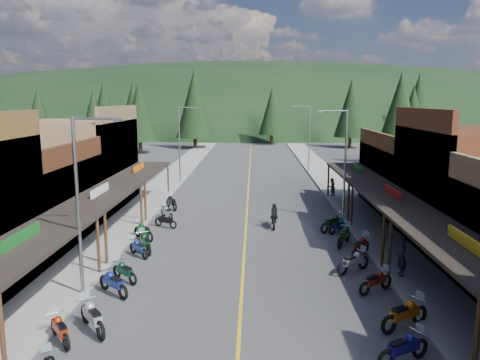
# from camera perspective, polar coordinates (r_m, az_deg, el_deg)

# --- Properties ---
(ground) EXTENTS (220.00, 220.00, 0.00)m
(ground) POSITION_cam_1_polar(r_m,az_deg,el_deg) (26.98, 0.51, -9.01)
(ground) COLOR #38383A
(ground) RESTS_ON ground
(centerline) EXTENTS (0.15, 90.00, 0.01)m
(centerline) POSITION_cam_1_polar(r_m,az_deg,el_deg) (46.36, 1.02, -1.01)
(centerline) COLOR gold
(centerline) RESTS_ON ground
(sidewalk_west) EXTENTS (3.40, 94.00, 0.15)m
(sidewalk_west) POSITION_cam_1_polar(r_m,az_deg,el_deg) (47.25, -9.59, -0.85)
(sidewalk_west) COLOR gray
(sidewalk_west) RESTS_ON ground
(sidewalk_east) EXTENTS (3.40, 94.00, 0.15)m
(sidewalk_east) POSITION_cam_1_polar(r_m,az_deg,el_deg) (47.06, 11.68, -0.96)
(sidewalk_east) COLOR gray
(sidewalk_east) RESTS_ON ground
(shop_west_2) EXTENTS (10.90, 9.00, 6.20)m
(shop_west_2) POSITION_cam_1_polar(r_m,az_deg,el_deg) (31.35, -25.45, -2.50)
(shop_west_2) COLOR #3F2111
(shop_west_2) RESTS_ON ground
(shop_west_3) EXTENTS (10.90, 10.20, 8.20)m
(shop_west_3) POSITION_cam_1_polar(r_m,az_deg,el_deg) (39.85, -19.37, 1.78)
(shop_west_3) COLOR brown
(shop_west_3) RESTS_ON ground
(shop_east_2) EXTENTS (10.90, 9.00, 8.20)m
(shop_east_2) POSITION_cam_1_polar(r_m,az_deg,el_deg) (30.73, 27.24, -1.00)
(shop_east_2) COLOR #562B19
(shop_east_2) RESTS_ON ground
(shop_east_3) EXTENTS (10.90, 10.20, 6.20)m
(shop_east_3) POSITION_cam_1_polar(r_m,az_deg,el_deg) (39.62, 21.19, 0.18)
(shop_east_3) COLOR #4C2D16
(shop_east_3) RESTS_ON ground
(streetlight_0) EXTENTS (2.16, 0.18, 8.00)m
(streetlight_0) POSITION_cam_1_polar(r_m,az_deg,el_deg) (21.33, -18.85, -2.18)
(streetlight_0) COLOR gray
(streetlight_0) RESTS_ON ground
(streetlight_1) EXTENTS (2.16, 0.18, 8.00)m
(streetlight_1) POSITION_cam_1_polar(r_m,az_deg,el_deg) (48.30, -7.24, 4.69)
(streetlight_1) COLOR gray
(streetlight_1) RESTS_ON ground
(streetlight_2) EXTENTS (2.16, 0.18, 8.00)m
(streetlight_2) POSITION_cam_1_polar(r_m,az_deg,el_deg) (34.40, 12.47, 2.50)
(streetlight_2) COLOR gray
(streetlight_2) RESTS_ON ground
(streetlight_3) EXTENTS (2.16, 0.18, 8.00)m
(streetlight_3) POSITION_cam_1_polar(r_m,az_deg,el_deg) (56.06, 8.31, 5.37)
(streetlight_3) COLOR gray
(streetlight_3) RESTS_ON ground
(ridge_hill) EXTENTS (310.00, 140.00, 60.00)m
(ridge_hill) POSITION_cam_1_polar(r_m,az_deg,el_deg) (160.77, 1.51, 6.70)
(ridge_hill) COLOR black
(ridge_hill) RESTS_ON ground
(pine_0) EXTENTS (5.04, 5.04, 11.00)m
(pine_0) POSITION_cam_1_polar(r_m,az_deg,el_deg) (96.48, -23.36, 7.69)
(pine_0) COLOR black
(pine_0) RESTS_ON ground
(pine_1) EXTENTS (5.88, 5.88, 12.50)m
(pine_1) POSITION_cam_1_polar(r_m,az_deg,el_deg) (98.64, -12.85, 8.71)
(pine_1) COLOR black
(pine_1) RESTS_ON ground
(pine_2) EXTENTS (6.72, 6.72, 14.00)m
(pine_2) POSITION_cam_1_polar(r_m,az_deg,el_deg) (84.19, -5.56, 9.28)
(pine_2) COLOR black
(pine_2) RESTS_ON ground
(pine_3) EXTENTS (5.04, 5.04, 11.00)m
(pine_3) POSITION_cam_1_polar(r_m,az_deg,el_deg) (91.62, 3.91, 8.39)
(pine_3) COLOR black
(pine_3) RESTS_ON ground
(pine_4) EXTENTS (5.88, 5.88, 12.50)m
(pine_4) POSITION_cam_1_polar(r_m,az_deg,el_deg) (87.31, 13.39, 8.58)
(pine_4) COLOR black
(pine_4) RESTS_ON ground
(pine_5) EXTENTS (6.72, 6.72, 14.00)m
(pine_5) POSITION_cam_1_polar(r_m,az_deg,el_deg) (103.12, 20.89, 8.78)
(pine_5) COLOR black
(pine_5) RESTS_ON ground
(pine_7) EXTENTS (5.88, 5.88, 12.50)m
(pine_7) POSITION_cam_1_polar(r_m,az_deg,el_deg) (106.62, -16.26, 8.63)
(pine_7) COLOR black
(pine_7) RESTS_ON ground
(pine_8) EXTENTS (4.48, 4.48, 10.00)m
(pine_8) POSITION_cam_1_polar(r_m,az_deg,el_deg) (69.34, -17.40, 7.11)
(pine_8) COLOR black
(pine_8) RESTS_ON ground
(pine_9) EXTENTS (4.93, 4.93, 10.80)m
(pine_9) POSITION_cam_1_polar(r_m,az_deg,el_deg) (74.37, 20.27, 7.42)
(pine_9) COLOR black
(pine_9) RESTS_ON ground
(pine_10) EXTENTS (5.38, 5.38, 11.60)m
(pine_10) POSITION_cam_1_polar(r_m,az_deg,el_deg) (77.79, -12.21, 8.18)
(pine_10) COLOR black
(pine_10) RESTS_ON ground
(pine_11) EXTENTS (5.82, 5.82, 12.40)m
(pine_11) POSITION_cam_1_polar(r_m,az_deg,el_deg) (66.47, 18.93, 7.98)
(pine_11) COLOR black
(pine_11) RESTS_ON ground
(bike_west_3) EXTENTS (1.74, 1.95, 1.12)m
(bike_west_3) POSITION_cam_1_polar(r_m,az_deg,el_deg) (18.82, -21.10, -16.50)
(bike_west_3) COLOR #A6260B
(bike_west_3) RESTS_ON ground
(bike_west_4) EXTENTS (2.04, 2.30, 1.33)m
(bike_west_4) POSITION_cam_1_polar(r_m,az_deg,el_deg) (19.16, -17.55, -15.47)
(bike_west_4) COLOR #AFAEB4
(bike_west_4) RESTS_ON ground
(bike_west_5) EXTENTS (2.10, 2.00, 1.25)m
(bike_west_5) POSITION_cam_1_polar(r_m,az_deg,el_deg) (22.21, -15.20, -11.87)
(bike_west_5) COLOR navy
(bike_west_5) RESTS_ON ground
(bike_west_6) EXTENTS (1.87, 1.79, 1.11)m
(bike_west_6) POSITION_cam_1_polar(r_m,az_deg,el_deg) (23.63, -13.91, -10.65)
(bike_west_6) COLOR #0B3A26
(bike_west_6) RESTS_ON ground
(bike_west_7) EXTENTS (1.74, 1.84, 1.09)m
(bike_west_7) POSITION_cam_1_polar(r_m,az_deg,el_deg) (26.99, -12.25, -8.01)
(bike_west_7) COLOR navy
(bike_west_7) RESTS_ON ground
(bike_west_8) EXTENTS (1.67, 2.29, 1.26)m
(bike_west_8) POSITION_cam_1_polar(r_m,az_deg,el_deg) (27.63, -11.49, -7.38)
(bike_west_8) COLOR #0B3913
(bike_west_8) RESTS_ON ground
(bike_west_9) EXTENTS (1.97, 2.05, 1.22)m
(bike_west_9) POSITION_cam_1_polar(r_m,az_deg,el_deg) (30.05, -11.69, -6.02)
(bike_west_9) COLOR #0D4116
(bike_west_9) RESTS_ON ground
(bike_west_10) EXTENTS (1.91, 1.45, 1.06)m
(bike_west_10) POSITION_cam_1_polar(r_m,az_deg,el_deg) (32.56, -9.06, -4.85)
(bike_west_10) COLOR black
(bike_west_10) RESTS_ON ground
(bike_west_11) EXTENTS (1.62, 2.01, 1.13)m
(bike_west_11) POSITION_cam_1_polar(r_m,az_deg,el_deg) (34.73, -8.89, -3.86)
(bike_west_11) COLOR gray
(bike_west_11) RESTS_ON ground
(bike_west_12) EXTENTS (1.74, 2.29, 1.26)m
(bike_west_12) POSITION_cam_1_polar(r_m,az_deg,el_deg) (37.86, -8.37, -2.60)
(bike_west_12) COLOR black
(bike_west_12) RESTS_ON ground
(bike_east_3) EXTENTS (2.22, 1.66, 1.22)m
(bike_east_3) POSITION_cam_1_polar(r_m,az_deg,el_deg) (17.32, 19.32, -18.61)
(bike_east_3) COLOR navy
(bike_east_3) RESTS_ON ground
(bike_east_4) EXTENTS (2.40, 1.87, 1.33)m
(bike_east_4) POSITION_cam_1_polar(r_m,az_deg,el_deg) (19.57, 19.47, -15.02)
(bike_east_4) COLOR #B4580C
(bike_east_4) RESTS_ON ground
(bike_east_5) EXTENTS (2.06, 1.75, 1.17)m
(bike_east_5) POSITION_cam_1_polar(r_m,az_deg,el_deg) (22.60, 16.23, -11.64)
(bike_east_5) COLOR maroon
(bike_east_5) RESTS_ON ground
(bike_east_6) EXTENTS (2.18, 1.90, 1.25)m
(bike_east_6) POSITION_cam_1_polar(r_m,az_deg,el_deg) (24.74, 13.65, -9.53)
(bike_east_6) COLOR #9A999E
(bike_east_6) RESTS_ON ground
(bike_east_7) EXTENTS (1.93, 2.37, 1.33)m
(bike_east_7) POSITION_cam_1_polar(r_m,az_deg,el_deg) (27.04, 14.50, -7.80)
(bike_east_7) COLOR maroon
(bike_east_7) RESTS_ON ground
(bike_east_8) EXTENTS (1.69, 2.35, 1.29)m
(bike_east_8) POSITION_cam_1_polar(r_m,az_deg,el_deg) (29.02, 12.55, -6.55)
(bike_east_8) COLOR #0C3F18
(bike_east_8) RESTS_ON ground
(bike_east_9) EXTENTS (1.83, 1.66, 1.06)m
(bike_east_9) POSITION_cam_1_polar(r_m,az_deg,el_deg) (31.57, 11.97, -5.41)
(bike_east_9) COLOR navy
(bike_east_9) RESTS_ON ground
(bike_east_10) EXTENTS (2.21, 2.09, 1.30)m
(bike_east_10) POSITION_cam_1_polar(r_m,az_deg,el_deg) (31.83, 11.23, -5.03)
(bike_east_10) COLOR #0B371D
(bike_east_10) RESTS_ON ground
(rider_on_bike) EXTENTS (0.86, 2.30, 1.73)m
(rider_on_bike) POSITION_cam_1_polar(r_m,az_deg,el_deg) (32.29, 4.17, -4.58)
(rider_on_bike) COLOR black
(rider_on_bike) RESTS_ON ground
(pedestrian_east_a) EXTENTS (0.48, 0.70, 1.88)m
(pedestrian_east_a) POSITION_cam_1_polar(r_m,az_deg,el_deg) (24.45, 19.13, -8.88)
(pedestrian_east_a) COLOR black
(pedestrian_east_a) RESTS_ON sidewalk_east
(pedestrian_east_b) EXTENTS (0.89, 0.87, 1.62)m
(pedestrian_east_b) POSITION_cam_1_polar(r_m,az_deg,el_deg) (42.64, 11.10, -0.83)
(pedestrian_east_b) COLOR brown
(pedestrian_east_b) RESTS_ON sidewalk_east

